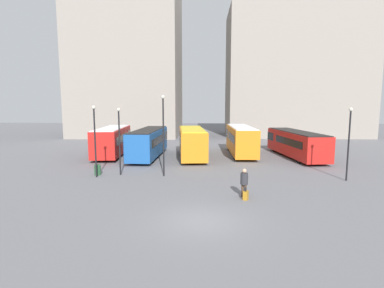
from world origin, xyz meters
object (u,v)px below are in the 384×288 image
(suitcase, at_px, (246,195))
(lamp_post_0, at_px, (119,136))
(bus_0, at_px, (112,140))
(lamp_post_2, at_px, (163,130))
(traveler, at_px, (244,180))
(lamp_post_3, at_px, (349,138))
(bus_3, at_px, (241,139))
(lamp_post_1, at_px, (95,135))
(trash_bin, at_px, (98,170))
(bus_2, at_px, (192,142))
(bus_1, at_px, (149,142))
(bus_4, at_px, (295,143))

(suitcase, bearing_deg, lamp_post_0, 80.83)
(lamp_post_0, bearing_deg, bus_0, 110.36)
(bus_0, distance_m, lamp_post_2, 12.32)
(bus_0, bearing_deg, traveler, -144.65)
(bus_0, distance_m, lamp_post_3, 23.72)
(bus_3, distance_m, traveler, 16.39)
(bus_0, relative_size, lamp_post_3, 1.80)
(lamp_post_3, bearing_deg, lamp_post_1, 178.94)
(traveler, height_order, lamp_post_3, lamp_post_3)
(trash_bin, bearing_deg, bus_2, 49.34)
(bus_0, distance_m, traveler, 19.86)
(traveler, bearing_deg, bus_2, 39.08)
(lamp_post_1, distance_m, lamp_post_3, 19.24)
(bus_1, relative_size, lamp_post_3, 1.96)
(bus_4, distance_m, lamp_post_2, 16.49)
(bus_2, distance_m, lamp_post_1, 11.87)
(bus_2, relative_size, bus_4, 0.84)
(bus_0, bearing_deg, bus_1, -106.97)
(trash_bin, bearing_deg, lamp_post_2, -1.71)
(bus_4, relative_size, lamp_post_0, 2.09)
(bus_2, distance_m, trash_bin, 11.38)
(bus_4, bearing_deg, trash_bin, 110.34)
(lamp_post_3, bearing_deg, bus_4, 93.84)
(suitcase, xyz_separation_m, lamp_post_1, (-11.01, 5.28, 3.04))
(bus_3, bearing_deg, lamp_post_0, 133.16)
(lamp_post_2, bearing_deg, bus_1, 107.66)
(trash_bin, bearing_deg, lamp_post_3, -3.18)
(lamp_post_1, xyz_separation_m, lamp_post_2, (5.29, 0.56, 0.42))
(bus_0, xyz_separation_m, bus_1, (4.31, -0.92, -0.05))
(lamp_post_0, bearing_deg, lamp_post_3, -3.87)
(lamp_post_0, distance_m, lamp_post_2, 3.65)
(bus_0, bearing_deg, lamp_post_2, -148.88)
(bus_4, distance_m, suitcase, 17.20)
(bus_3, bearing_deg, lamp_post_2, 144.91)
(bus_0, bearing_deg, trash_bin, -174.96)
(bus_2, distance_m, lamp_post_2, 9.17)
(suitcase, bearing_deg, trash_bin, 85.83)
(lamp_post_2, bearing_deg, trash_bin, 178.29)
(bus_0, distance_m, bus_4, 20.39)
(lamp_post_1, bearing_deg, suitcase, -25.63)
(bus_1, xyz_separation_m, bus_3, (10.28, 2.05, 0.10))
(bus_0, distance_m, suitcase, 20.33)
(traveler, xyz_separation_m, trash_bin, (-11.13, 5.49, -0.64))
(lamp_post_0, relative_size, lamp_post_1, 0.97)
(traveler, height_order, trash_bin, traveler)
(bus_4, distance_m, trash_bin, 20.97)
(bus_1, distance_m, lamp_post_0, 8.80)
(traveler, distance_m, lamp_post_1, 12.17)
(lamp_post_0, bearing_deg, suitcase, -33.24)
(bus_1, bearing_deg, bus_2, -90.55)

